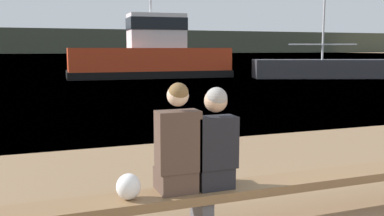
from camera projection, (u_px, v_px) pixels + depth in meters
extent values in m
plane|color=#386084|center=(42.00, 55.00, 119.65)|extent=(240.00, 240.00, 0.00)
cube|color=#424738|center=(40.00, 41.00, 147.50)|extent=(600.00, 12.00, 8.44)
cube|color=brown|center=(202.00, 194.00, 4.13)|extent=(7.57, 0.40, 0.09)
cube|color=#515156|center=(202.00, 215.00, 4.16)|extent=(0.12, 0.34, 0.35)
cube|color=#4C382D|center=(176.00, 180.00, 4.08)|extent=(0.35, 0.36, 0.21)
cube|color=#4C382D|center=(178.00, 141.00, 3.95)|extent=(0.40, 0.22, 0.57)
sphere|color=beige|center=(178.00, 95.00, 3.89)|extent=(0.20, 0.20, 0.20)
sphere|color=brown|center=(178.00, 93.00, 3.88)|extent=(0.19, 0.19, 0.19)
cube|color=black|center=(212.00, 176.00, 4.21)|extent=(0.35, 0.36, 0.21)
cube|color=black|center=(215.00, 142.00, 4.09)|extent=(0.40, 0.22, 0.50)
sphere|color=tan|center=(216.00, 101.00, 4.03)|extent=(0.22, 0.22, 0.22)
sphere|color=gray|center=(216.00, 98.00, 4.01)|extent=(0.21, 0.21, 0.21)
ellipsoid|color=white|center=(129.00, 187.00, 3.84)|extent=(0.22, 0.20, 0.24)
cube|color=red|center=(149.00, 63.00, 26.53)|extent=(9.89, 3.88, 1.80)
cube|color=black|center=(149.00, 74.00, 26.62)|extent=(10.09, 4.03, 0.43)
cube|color=silver|center=(156.00, 31.00, 26.40)|extent=(3.50, 2.20, 2.07)
cube|color=black|center=(156.00, 24.00, 26.34)|extent=(3.58, 2.27, 0.75)
cube|color=#333338|center=(329.00, 69.00, 25.79)|extent=(9.20, 4.85, 1.11)
cylinder|color=#B7B7BC|center=(325.00, 1.00, 25.23)|extent=(0.12, 0.12, 6.87)
cylinder|color=#B7B7BC|center=(323.00, 44.00, 25.59)|extent=(3.88, 1.45, 0.08)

